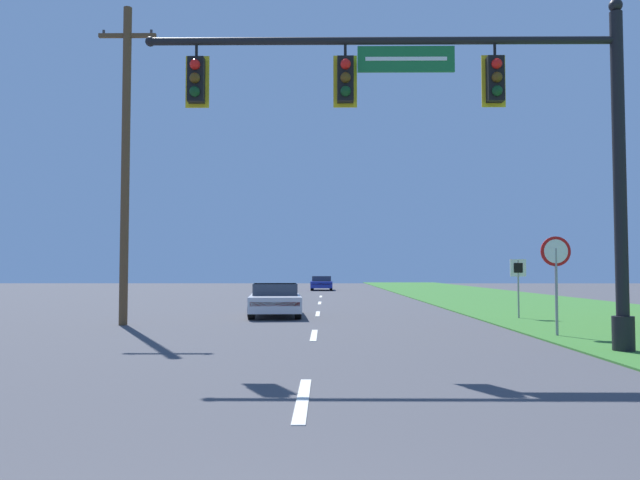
% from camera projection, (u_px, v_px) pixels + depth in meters
% --- Properties ---
extents(grass_verge_right, '(10.00, 110.00, 0.04)m').
position_uv_depth(grass_verge_right, '(524.00, 303.00, 31.99)').
color(grass_verge_right, '#38752D').
rests_on(grass_verge_right, ground).
extents(road_center_line, '(0.16, 34.80, 0.01)m').
position_uv_depth(road_center_line, '(318.00, 314.00, 24.09)').
color(road_center_line, silver).
rests_on(road_center_line, ground).
extents(signal_mast, '(10.12, 0.47, 7.34)m').
position_uv_depth(signal_mast, '(483.00, 130.00, 12.98)').
color(signal_mast, black).
rests_on(signal_mast, grass_verge_right).
extents(car_ahead, '(2.16, 4.59, 1.19)m').
position_uv_depth(car_ahead, '(275.00, 300.00, 22.97)').
color(car_ahead, black).
rests_on(car_ahead, ground).
extents(far_car, '(1.82, 4.20, 1.19)m').
position_uv_depth(far_car, '(322.00, 283.00, 53.31)').
color(far_car, black).
rests_on(far_car, ground).
extents(stop_sign, '(0.76, 0.07, 2.50)m').
position_uv_depth(stop_sign, '(556.00, 263.00, 15.81)').
color(stop_sign, gray).
rests_on(stop_sign, grass_verge_right).
extents(route_sign_post, '(0.55, 0.06, 2.03)m').
position_uv_depth(route_sign_post, '(518.00, 275.00, 21.58)').
color(route_sign_post, gray).
rests_on(route_sign_post, grass_verge_right).
extents(utility_pole_near, '(1.80, 0.26, 9.95)m').
position_uv_depth(utility_pole_near, '(126.00, 159.00, 19.37)').
color(utility_pole_near, brown).
rests_on(utility_pole_near, ground).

